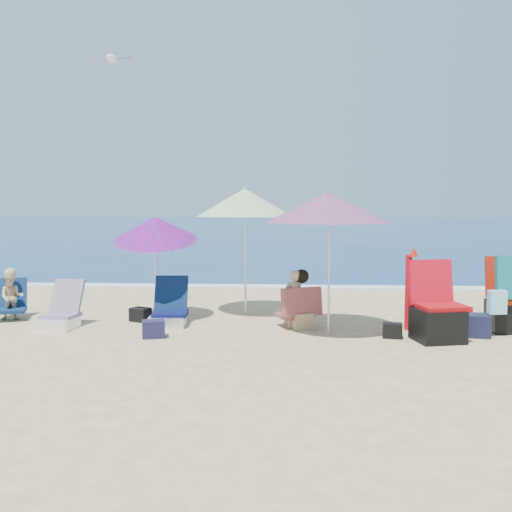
# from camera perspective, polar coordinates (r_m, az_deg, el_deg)

# --- Properties ---
(ground) EXTENTS (120.00, 120.00, 0.00)m
(ground) POSITION_cam_1_polar(r_m,az_deg,el_deg) (7.65, 1.85, -8.92)
(ground) COLOR #D8BC84
(ground) RESTS_ON ground
(sea) EXTENTS (120.00, 80.00, 0.12)m
(sea) POSITION_cam_1_polar(r_m,az_deg,el_deg) (52.46, 2.98, 3.07)
(sea) COLOR navy
(sea) RESTS_ON ground
(foam) EXTENTS (120.00, 0.50, 0.04)m
(foam) POSITION_cam_1_polar(r_m,az_deg,el_deg) (12.66, 2.38, -3.21)
(foam) COLOR white
(foam) RESTS_ON ground
(umbrella_turquoise) EXTENTS (2.23, 2.23, 2.09)m
(umbrella_turquoise) POSITION_cam_1_polar(r_m,az_deg,el_deg) (8.08, 7.34, 4.96)
(umbrella_turquoise) COLOR silver
(umbrella_turquoise) RESTS_ON ground
(umbrella_striped) EXTENTS (1.88, 1.88, 2.20)m
(umbrella_striped) POSITION_cam_1_polar(r_m,az_deg,el_deg) (9.43, -1.16, 5.55)
(umbrella_striped) COLOR silver
(umbrella_striped) RESTS_ON ground
(umbrella_blue) EXTENTS (1.48, 1.53, 1.84)m
(umbrella_blue) POSITION_cam_1_polar(r_m,az_deg,el_deg) (9.11, -10.36, 2.83)
(umbrella_blue) COLOR silver
(umbrella_blue) RESTS_ON ground
(furled_umbrella) EXTENTS (0.19, 0.18, 1.26)m
(furled_umbrella) POSITION_cam_1_polar(r_m,az_deg,el_deg) (8.60, 15.56, -2.86)
(furled_umbrella) COLOR #B30C14
(furled_umbrella) RESTS_ON ground
(chair_navy) EXTENTS (0.60, 0.71, 0.75)m
(chair_navy) POSITION_cam_1_polar(r_m,az_deg,el_deg) (8.80, -8.97, -5.80)
(chair_navy) COLOR #0B103F
(chair_navy) RESTS_ON ground
(chair_rainbow) EXTENTS (0.59, 0.76, 0.71)m
(chair_rainbow) POSITION_cam_1_polar(r_m,az_deg,el_deg) (9.04, -19.55, -5.80)
(chair_rainbow) COLOR #CB4847
(chair_rainbow) RESTS_ON ground
(camp_chair_left) EXTENTS (0.78, 0.77, 1.11)m
(camp_chair_left) POSITION_cam_1_polar(r_m,az_deg,el_deg) (8.09, 18.20, -6.00)
(camp_chair_left) COLOR #9F0B0F
(camp_chair_left) RESTS_ON ground
(camp_chair_right) EXTENTS (0.85, 0.83, 1.16)m
(camp_chair_right) POSITION_cam_1_polar(r_m,az_deg,el_deg) (9.03, 24.83, -4.51)
(camp_chair_right) COLOR #AF300C
(camp_chair_right) RESTS_ON ground
(person_center) EXTENTS (0.75, 0.66, 0.90)m
(person_center) POSITION_cam_1_polar(r_m,az_deg,el_deg) (8.47, 4.26, -4.54)
(person_center) COLOR tan
(person_center) RESTS_ON ground
(person_left) EXTENTS (0.65, 0.75, 0.84)m
(person_left) POSITION_cam_1_polar(r_m,az_deg,el_deg) (9.94, -23.94, -3.85)
(person_left) COLOR tan
(person_left) RESTS_ON ground
(bag_navy_a) EXTENTS (0.36, 0.30, 0.25)m
(bag_navy_a) POSITION_cam_1_polar(r_m,az_deg,el_deg) (8.03, -10.56, -7.43)
(bag_navy_a) COLOR #1C1A3B
(bag_navy_a) RESTS_ON ground
(bag_black_a) EXTENTS (0.36, 0.32, 0.22)m
(bag_black_a) POSITION_cam_1_polar(r_m,az_deg,el_deg) (9.18, -11.87, -5.95)
(bag_black_a) COLOR black
(bag_black_a) RESTS_ON ground
(bag_tan) EXTENTS (0.35, 0.30, 0.25)m
(bag_tan) POSITION_cam_1_polar(r_m,az_deg,el_deg) (8.44, 4.85, -6.72)
(bag_tan) COLOR #A2865C
(bag_tan) RESTS_ON ground
(bag_navy_b) EXTENTS (0.47, 0.37, 0.32)m
(bag_navy_b) POSITION_cam_1_polar(r_m,az_deg,el_deg) (8.55, 21.54, -6.68)
(bag_navy_b) COLOR #161932
(bag_navy_b) RESTS_ON ground
(bag_black_b) EXTENTS (0.30, 0.23, 0.21)m
(bag_black_b) POSITION_cam_1_polar(r_m,az_deg,el_deg) (8.12, 13.92, -7.49)
(bag_black_b) COLOR black
(bag_black_b) RESTS_ON ground
(seagull) EXTENTS (0.73, 0.35, 0.13)m
(seagull) POSITION_cam_1_polar(r_m,az_deg,el_deg) (10.34, -14.67, 19.13)
(seagull) COLOR white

